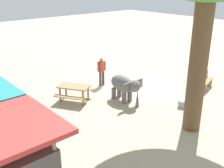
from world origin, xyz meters
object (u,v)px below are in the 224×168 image
(person_handler, at_px, (102,69))
(feed_bucket, at_px, (182,104))
(elephant, at_px, (125,85))
(wooden_bench, at_px, (205,80))
(picnic_table_near, at_px, (74,90))

(person_handler, bearing_deg, feed_bucket, 25.62)
(elephant, height_order, person_handler, person_handler)
(feed_bucket, bearing_deg, wooden_bench, -79.23)
(elephant, height_order, wooden_bench, elephant)
(elephant, xyz_separation_m, person_handler, (2.37, -0.52, 0.13))
(elephant, bearing_deg, feed_bucket, 33.43)
(elephant, bearing_deg, wooden_bench, 68.21)
(elephant, relative_size, picnic_table_near, 0.89)
(wooden_bench, bearing_deg, picnic_table_near, -42.84)
(person_handler, bearing_deg, picnic_table_near, -59.21)
(elephant, distance_m, feed_bucket, 2.82)
(person_handler, xyz_separation_m, wooden_bench, (-4.11, -3.89, -0.48))
(person_handler, distance_m, feed_bucket, 4.83)
(wooden_bench, distance_m, feed_bucket, 2.95)
(person_handler, height_order, wooden_bench, person_handler)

